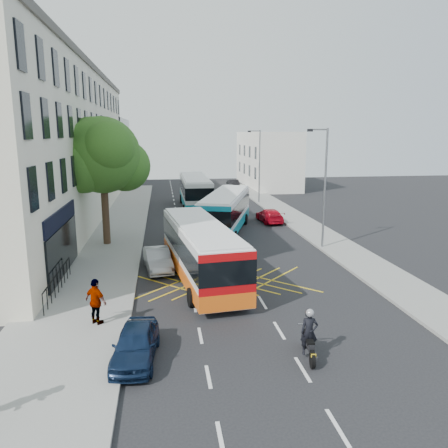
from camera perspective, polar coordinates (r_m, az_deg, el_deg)
name	(u,v)px	position (r m, az deg, el deg)	size (l,w,h in m)	color
ground	(279,330)	(18.28, 7.22, -13.63)	(120.00, 120.00, 0.00)	black
pavement_left	(107,244)	(32.10, -14.99, -2.58)	(5.00, 70.00, 0.15)	gray
pavement_right	(323,237)	(34.04, 12.81, -1.66)	(3.00, 70.00, 0.15)	gray
terrace_main	(51,146)	(41.50, -21.61, 9.51)	(8.30, 45.00, 13.50)	beige
terrace_far	(100,152)	(71.58, -15.91, 9.09)	(8.00, 20.00, 10.00)	silver
building_right	(267,159)	(65.86, 5.60, 8.41)	(6.00, 18.00, 8.00)	silver
street_tree	(102,156)	(31.16, -15.63, 8.55)	(6.30, 5.70, 8.80)	#382619
lamp_near	(324,182)	(30.05, 12.89, 5.38)	(1.45, 0.15, 8.00)	slate
lamp_far	(259,162)	(49.18, 4.54, 8.02)	(1.45, 0.15, 8.00)	slate
railings	(58,282)	(22.95, -20.88, -7.03)	(0.08, 5.60, 1.14)	black
bus_near	(201,250)	(23.57, -3.05, -3.46)	(3.87, 11.21, 3.09)	silver
bus_mid	(226,211)	(35.08, 0.21, 1.67)	(5.83, 11.42, 3.14)	silver
bus_far	(195,191)	(46.73, -3.81, 4.30)	(2.97, 11.79, 3.31)	silver
motorbike	(309,335)	(16.11, 11.04, -14.02)	(0.70, 2.07, 1.84)	black
parked_car_blue	(136,344)	(16.07, -11.48, -15.10)	(1.45, 3.60, 1.23)	#0E1D38
parked_car_silver	(158,259)	(25.67, -8.65, -4.60)	(1.35, 3.86, 1.27)	#96999D
red_hatchback	(270,216)	(39.15, 5.98, 1.11)	(1.70, 4.17, 1.21)	red
distant_car_grey	(195,187)	(60.11, -3.78, 4.89)	(2.05, 4.45, 1.24)	#414449
distant_car_silver	(229,189)	(56.51, 0.61, 4.58)	(1.72, 4.28, 1.46)	#93979A
distant_car_dark	(233,184)	(62.79, 1.14, 5.25)	(1.42, 4.07, 1.34)	black
pedestrian_far	(96,302)	(18.73, -16.38, -9.70)	(1.13, 0.47, 1.92)	gray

